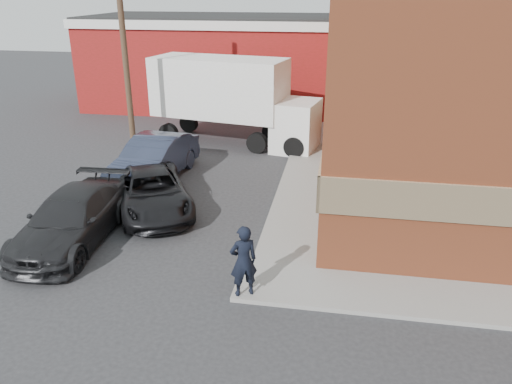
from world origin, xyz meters
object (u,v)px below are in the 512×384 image
at_px(man, 243,261).
at_px(box_truck, 235,96).
at_px(sedan, 154,159).
at_px(suv_b, 72,219).
at_px(suv_a, 152,192).
at_px(warehouse, 220,61).
at_px(utility_pole, 124,49).

bearing_deg(man, box_truck, -103.92).
bearing_deg(sedan, suv_b, -89.85).
bearing_deg(suv_a, sedan, 81.24).
distance_m(sedan, suv_a, 3.06).
distance_m(warehouse, box_truck, 8.97).
relative_size(man, suv_a, 0.38).
xyz_separation_m(sedan, box_truck, (2.14, 5.48, 1.51)).
xyz_separation_m(warehouse, suv_a, (1.66, -16.88, -2.12)).
distance_m(suv_b, box_truck, 11.42).
xyz_separation_m(warehouse, utility_pole, (-1.50, -11.00, 1.93)).
bearing_deg(suv_a, warehouse, 67.54).
bearing_deg(warehouse, man, -74.94).
height_order(warehouse, box_truck, warehouse).
bearing_deg(suv_b, box_truck, 74.15).
relative_size(man, suv_b, 0.36).
height_order(utility_pole, box_truck, utility_pole).
bearing_deg(box_truck, sedan, -100.43).
bearing_deg(warehouse, sedan, -87.33).
height_order(warehouse, man, warehouse).
xyz_separation_m(utility_pole, man, (7.30, -10.55, -3.69)).
bearing_deg(utility_pole, warehouse, 82.23).
relative_size(warehouse, utility_pole, 1.81).
xyz_separation_m(man, box_truck, (-3.01, 13.03, 1.31)).
relative_size(sedan, box_truck, 0.60).
bearing_deg(suv_a, box_truck, 54.24).
bearing_deg(sedan, utility_pole, 131.40).
bearing_deg(suv_b, man, -22.03).
relative_size(warehouse, suv_b, 3.10).
bearing_deg(utility_pole, suv_a, -61.70).
bearing_deg(sedan, suv_a, -64.97).
distance_m(utility_pole, man, 13.35).
distance_m(warehouse, sedan, 14.15).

